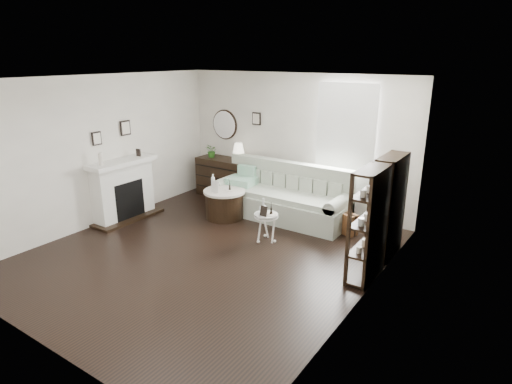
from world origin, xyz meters
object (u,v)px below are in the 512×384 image
Objects in this scene: dresser at (225,178)px; drum_table at (225,204)px; pedestal_table at (266,216)px; sofa at (282,199)px.

drum_table is (0.81, -1.07, -0.14)m from dresser.
dresser reaches higher than drum_table.
dresser reaches higher than pedestal_table.
pedestal_table is at bearing -21.05° from drum_table.
drum_table is (-0.88, -0.68, -0.06)m from sofa.
sofa is 3.34× the size of drum_table.
dresser is at bearing 127.13° from drum_table.
dresser is 2.59m from pedestal_table.
sofa is 2.09× the size of dresser.
drum_table is at bearing -142.06° from sofa.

